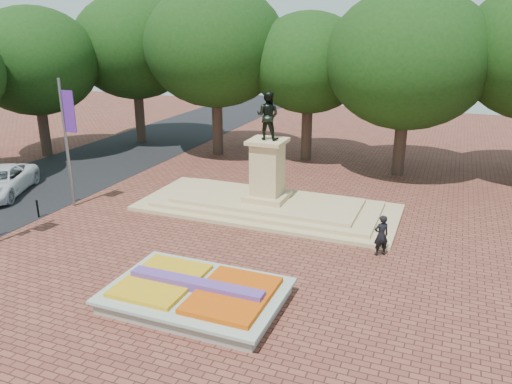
# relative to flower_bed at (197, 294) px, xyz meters

# --- Properties ---
(ground) EXTENTS (90.00, 90.00, 0.00)m
(ground) POSITION_rel_flower_bed_xyz_m (-1.03, 2.00, -0.38)
(ground) COLOR brown
(ground) RESTS_ON ground
(asphalt_street) EXTENTS (9.00, 90.00, 0.02)m
(asphalt_street) POSITION_rel_flower_bed_xyz_m (-16.03, 7.00, -0.37)
(asphalt_street) COLOR black
(asphalt_street) RESTS_ON ground
(flower_bed) EXTENTS (6.30, 4.30, 0.91)m
(flower_bed) POSITION_rel_flower_bed_xyz_m (0.00, 0.00, 0.00)
(flower_bed) COLOR gray
(flower_bed) RESTS_ON ground
(monument) EXTENTS (14.00, 6.00, 6.40)m
(monument) POSITION_rel_flower_bed_xyz_m (-1.03, 10.00, 0.50)
(monument) COLOR tan
(monument) RESTS_ON ground
(tree_row_back) EXTENTS (44.80, 8.80, 10.43)m
(tree_row_back) POSITION_rel_flower_bed_xyz_m (1.31, 20.00, 6.29)
(tree_row_back) COLOR #39291F
(tree_row_back) RESTS_ON ground
(pedestrian) EXTENTS (0.82, 0.76, 1.87)m
(pedestrian) POSITION_rel_flower_bed_xyz_m (5.58, 6.50, 0.56)
(pedestrian) COLOR black
(pedestrian) RESTS_ON ground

